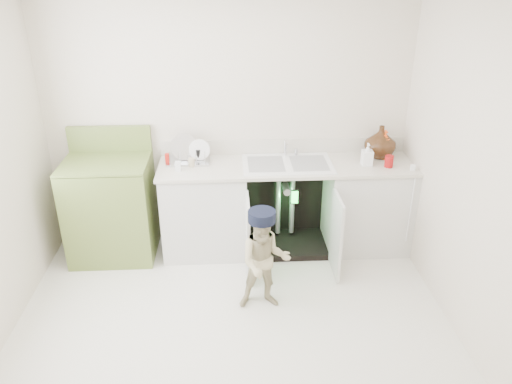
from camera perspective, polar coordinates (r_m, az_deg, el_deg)
ground at (r=4.14m, az=-2.60°, el=-15.08°), size 3.50×3.50×0.00m
room_shell at (r=3.46m, az=-3.01°, el=0.85°), size 6.00×5.50×1.26m
counter_run at (r=4.93m, az=3.78°, el=-1.36°), size 2.44×1.02×1.21m
avocado_stove at (r=4.99m, az=-16.20°, el=-1.66°), size 0.79×0.65×1.22m
repair_worker at (r=4.09m, az=0.99°, el=-7.74°), size 0.57×0.78×0.89m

